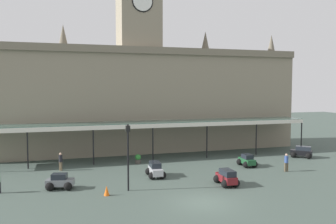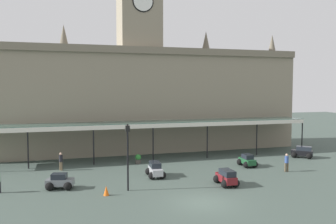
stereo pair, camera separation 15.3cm
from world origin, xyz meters
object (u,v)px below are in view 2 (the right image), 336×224
at_px(car_green_sedan, 247,161).
at_px(pedestrian_near_entrance, 287,162).
at_px(car_grey_sedan, 60,182).
at_px(traffic_cone, 106,191).
at_px(car_silver_estate, 155,170).
at_px(car_black_estate, 302,153).
at_px(planter_near_kerb, 138,159).
at_px(victorian_lamppost, 128,149).
at_px(car_maroon_estate, 226,178).
at_px(pedestrian_crossing_forecourt, 61,161).

xyz_separation_m(car_green_sedan, pedestrian_near_entrance, (2.38, -2.96, 0.41)).
bearing_deg(car_grey_sedan, car_green_sedan, 8.98).
height_order(car_grey_sedan, traffic_cone, car_grey_sedan).
xyz_separation_m(car_silver_estate, car_green_sedan, (9.63, 1.32, -0.06)).
xyz_separation_m(car_black_estate, planter_near_kerb, (-17.92, 2.19, -0.07)).
xyz_separation_m(car_black_estate, pedestrian_near_entrance, (-5.52, -4.99, 0.34)).
xyz_separation_m(victorian_lamppost, planter_near_kerb, (2.58, 8.90, -2.63)).
xyz_separation_m(car_black_estate, car_maroon_estate, (-12.78, -7.47, 0.00)).
height_order(car_black_estate, traffic_cone, car_black_estate).
xyz_separation_m(car_grey_sedan, car_maroon_estate, (12.63, -2.67, 0.06)).
bearing_deg(victorian_lamppost, pedestrian_crossing_forecourt, 121.35).
distance_m(car_black_estate, victorian_lamppost, 21.73).
distance_m(car_green_sedan, car_grey_sedan, 17.73).
height_order(car_green_sedan, traffic_cone, car_green_sedan).
xyz_separation_m(car_silver_estate, car_black_estate, (17.53, 3.36, 0.00)).
relative_size(pedestrian_crossing_forecourt, planter_near_kerb, 1.74).
bearing_deg(car_grey_sedan, car_maroon_estate, -11.93).
bearing_deg(victorian_lamppost, traffic_cone, -157.06).
height_order(car_maroon_estate, victorian_lamppost, victorian_lamppost).
xyz_separation_m(car_black_estate, traffic_cone, (-22.20, -7.43, -0.21)).
xyz_separation_m(car_grey_sedan, pedestrian_near_entrance, (19.89, -0.19, 0.41)).
xyz_separation_m(car_silver_estate, planter_near_kerb, (-0.39, 5.54, -0.07)).
bearing_deg(car_green_sedan, pedestrian_near_entrance, -51.15).
bearing_deg(traffic_cone, car_silver_estate, 41.12).
height_order(car_green_sedan, pedestrian_near_entrance, pedestrian_near_entrance).
bearing_deg(planter_near_kerb, pedestrian_crossing_forecourt, -173.60).
bearing_deg(victorian_lamppost, car_grey_sedan, 158.73).
distance_m(car_black_estate, traffic_cone, 23.41).
relative_size(car_maroon_estate, pedestrian_near_entrance, 1.36).
bearing_deg(car_grey_sedan, traffic_cone, -39.32).
distance_m(car_grey_sedan, car_maroon_estate, 12.91).
distance_m(car_silver_estate, pedestrian_near_entrance, 12.13).
relative_size(car_grey_sedan, traffic_cone, 3.13).
bearing_deg(car_green_sedan, car_maroon_estate, -131.89).
bearing_deg(car_black_estate, pedestrian_near_entrance, -137.90).
bearing_deg(pedestrian_crossing_forecourt, traffic_cone, -69.90).
bearing_deg(car_black_estate, car_green_sedan, -165.57).
bearing_deg(car_grey_sedan, victorian_lamppost, -21.27).
distance_m(pedestrian_near_entrance, traffic_cone, 16.87).
distance_m(car_maroon_estate, traffic_cone, 9.43).
distance_m(car_black_estate, car_maroon_estate, 14.80).
xyz_separation_m(car_grey_sedan, planter_near_kerb, (7.49, 6.99, -0.01)).
distance_m(car_silver_estate, planter_near_kerb, 5.56).
distance_m(pedestrian_near_entrance, planter_near_kerb, 14.33).
xyz_separation_m(car_silver_estate, victorian_lamppost, (-2.97, -3.36, 2.56)).
bearing_deg(pedestrian_crossing_forecourt, car_silver_estate, -30.82).
height_order(car_black_estate, victorian_lamppost, victorian_lamppost).
bearing_deg(car_grey_sedan, car_black_estate, 10.70).
distance_m(car_maroon_estate, victorian_lamppost, 8.17).
relative_size(car_green_sedan, car_maroon_estate, 0.91).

